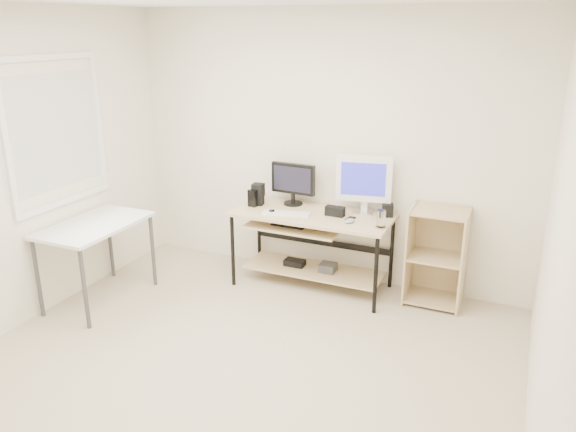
# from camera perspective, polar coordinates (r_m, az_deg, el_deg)

# --- Properties ---
(room) EXTENTS (4.01, 4.01, 2.62)m
(room) POSITION_cam_1_polar(r_m,az_deg,el_deg) (3.79, -8.31, 1.59)
(room) COLOR #BDAD91
(room) RESTS_ON ground
(desk) EXTENTS (1.50, 0.65, 0.75)m
(desk) POSITION_cam_1_polar(r_m,az_deg,el_deg) (5.36, 2.22, -1.81)
(desk) COLOR #D3B985
(desk) RESTS_ON ground
(side_table) EXTENTS (0.60, 1.00, 0.75)m
(side_table) POSITION_cam_1_polar(r_m,az_deg,el_deg) (5.32, -19.03, -1.53)
(side_table) COLOR white
(side_table) RESTS_ON ground
(shelf_unit) EXTENTS (0.50, 0.40, 0.90)m
(shelf_unit) POSITION_cam_1_polar(r_m,az_deg,el_deg) (5.26, 14.89, -3.89)
(shelf_unit) COLOR tan
(shelf_unit) RESTS_ON ground
(black_monitor) EXTENTS (0.45, 0.19, 0.41)m
(black_monitor) POSITION_cam_1_polar(r_m,az_deg,el_deg) (5.47, 0.52, 3.55)
(black_monitor) COLOR black
(black_monitor) RESTS_ON desk
(white_imac) EXTENTS (0.52, 0.16, 0.55)m
(white_imac) POSITION_cam_1_polar(r_m,az_deg,el_deg) (5.23, 7.72, 3.60)
(white_imac) COLOR silver
(white_imac) RESTS_ON desk
(keyboard) EXTENTS (0.46, 0.22, 0.02)m
(keyboard) POSITION_cam_1_polar(r_m,az_deg,el_deg) (5.25, -0.20, 0.28)
(keyboard) COLOR white
(keyboard) RESTS_ON desk
(mouse) EXTENTS (0.10, 0.13, 0.04)m
(mouse) POSITION_cam_1_polar(r_m,az_deg,el_deg) (5.04, 6.27, -0.49)
(mouse) COLOR #A8A8AD
(mouse) RESTS_ON desk
(center_speaker) EXTENTS (0.18, 0.08, 0.09)m
(center_speaker) POSITION_cam_1_polar(r_m,az_deg,el_deg) (5.21, 4.80, 0.49)
(center_speaker) COLOR black
(center_speaker) RESTS_ON desk
(speaker_left) EXTENTS (0.12, 0.12, 0.21)m
(speaker_left) POSITION_cam_1_polar(r_m,az_deg,el_deg) (5.50, -3.05, 2.27)
(speaker_left) COLOR black
(speaker_left) RESTS_ON desk
(speaker_right) EXTENTS (0.12, 0.12, 0.12)m
(speaker_right) POSITION_cam_1_polar(r_m,az_deg,el_deg) (5.26, 10.09, 0.60)
(speaker_right) COLOR black
(speaker_right) RESTS_ON desk
(audio_controller) EXTENTS (0.09, 0.06, 0.17)m
(audio_controller) POSITION_cam_1_polar(r_m,az_deg,el_deg) (5.46, -3.62, 1.81)
(audio_controller) COLOR black
(audio_controller) RESTS_ON desk
(volume_puck) EXTENTS (0.07, 0.07, 0.02)m
(volume_puck) POSITION_cam_1_polar(r_m,az_deg,el_deg) (5.29, -1.65, 0.46)
(volume_puck) COLOR black
(volume_puck) RESTS_ON desk
(smartphone) EXTENTS (0.07, 0.12, 0.01)m
(smartphone) POSITION_cam_1_polar(r_m,az_deg,el_deg) (5.14, 6.36, -0.27)
(smartphone) COLOR black
(smartphone) RESTS_ON desk
(coaster) EXTENTS (0.11, 0.11, 0.01)m
(coaster) POSITION_cam_1_polar(r_m,az_deg,el_deg) (4.97, 9.40, -1.14)
(coaster) COLOR #A07848
(coaster) RESTS_ON desk
(drinking_glass) EXTENTS (0.09, 0.09, 0.15)m
(drinking_glass) POSITION_cam_1_polar(r_m,az_deg,el_deg) (4.94, 9.44, -0.26)
(drinking_glass) COLOR white
(drinking_glass) RESTS_ON coaster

